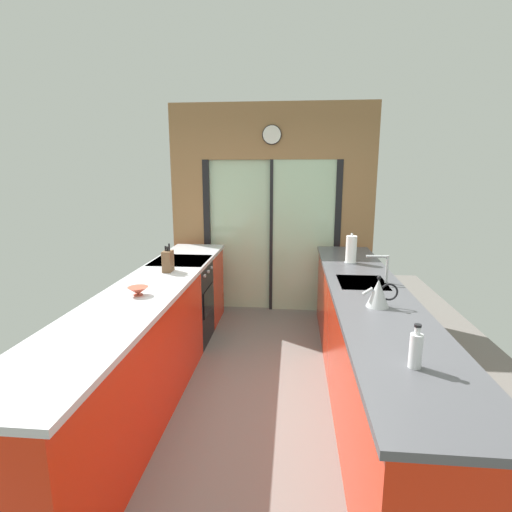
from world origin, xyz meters
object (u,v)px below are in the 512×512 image
Objects in this scene: knife_block at (168,261)px; kettle at (378,293)px; oven_range at (182,301)px; soap_bottle at (416,350)px; mixing_bowl at (138,291)px; paper_towel_roll at (351,250)px.

knife_block is 1.09× the size of kettle.
kettle reaches higher than oven_range.
knife_block is (0.02, -0.49, 0.57)m from oven_range.
oven_range is 3.40× the size of knife_block.
soap_bottle is at bearing -90.16° from kettle.
oven_range is 1.34m from mixing_bowl.
kettle is (1.80, -1.33, 0.56)m from oven_range.
kettle is at bearing -89.89° from paper_towel_roll.
soap_bottle is (1.80, -2.23, 0.56)m from oven_range.
paper_towel_roll is at bearing 35.76° from mixing_bowl.
oven_range is 0.75m from knife_block.
paper_towel_roll reaches higher than knife_block.
kettle is (1.78, -0.09, 0.06)m from mixing_bowl.
mixing_bowl is at bearing 151.05° from soap_bottle.
kettle is at bearing 89.84° from soap_bottle.
oven_range is 2.31m from kettle.
kettle is 0.89m from soap_bottle.
oven_range is 5.86× the size of mixing_bowl.
oven_range is at bearing 90.85° from mixing_bowl.
paper_towel_roll reaches higher than soap_bottle.
oven_range is at bearing 92.16° from knife_block.
oven_range is at bearing 143.51° from kettle.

